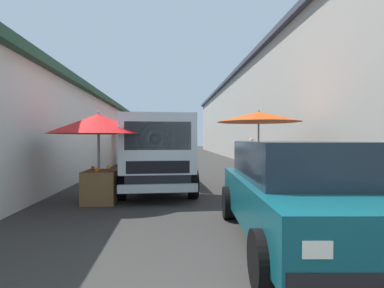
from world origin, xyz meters
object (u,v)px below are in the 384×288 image
at_px(vendor_by_crates, 251,152).
at_px(parked_scooter, 278,166).
at_px(fruit_stall_far_left, 134,134).
at_px(fruit_stall_near_right, 148,136).
at_px(fruit_stall_mid_lane, 259,126).
at_px(delivery_truck, 158,155).
at_px(hatchback_car, 300,191).
at_px(fruit_stall_near_left, 99,134).

height_order(vendor_by_crates, parked_scooter, vendor_by_crates).
relative_size(fruit_stall_far_left, fruit_stall_near_right, 1.09).
relative_size(fruit_stall_far_left, vendor_by_crates, 1.62).
relative_size(fruit_stall_mid_lane, fruit_stall_near_right, 1.15).
distance_m(fruit_stall_far_left, delivery_truck, 9.23).
height_order(fruit_stall_far_left, vendor_by_crates, fruit_stall_far_left).
distance_m(fruit_stall_mid_lane, vendor_by_crates, 4.70).
height_order(fruit_stall_near_right, delivery_truck, fruit_stall_near_right).
height_order(hatchback_car, vendor_by_crates, vendor_by_crates).
bearing_deg(fruit_stall_near_left, vendor_by_crates, -40.07).
bearing_deg(parked_scooter, fruit_stall_near_left, 124.35).
bearing_deg(fruit_stall_near_left, fruit_stall_near_right, -5.18).
bearing_deg(delivery_truck, parked_scooter, -55.55).
bearing_deg(delivery_truck, hatchback_car, -151.06).
relative_size(fruit_stall_near_left, parked_scooter, 1.41).
bearing_deg(delivery_truck, fruit_stall_near_right, 6.52).
bearing_deg(fruit_stall_near_right, fruit_stall_near_left, 174.82).
height_order(hatchback_car, parked_scooter, hatchback_car).
height_order(fruit_stall_near_left, hatchback_car, fruit_stall_near_left).
bearing_deg(fruit_stall_far_left, delivery_truck, -169.36).
distance_m(fruit_stall_far_left, fruit_stall_mid_lane, 9.31).
relative_size(fruit_stall_near_right, parked_scooter, 1.36).
bearing_deg(parked_scooter, vendor_by_crates, 7.46).
bearing_deg(fruit_stall_mid_lane, delivery_truck, 109.04).
xyz_separation_m(fruit_stall_mid_lane, parked_scooter, (1.96, -1.32, -1.43)).
distance_m(hatchback_car, vendor_by_crates, 9.70).
bearing_deg(parked_scooter, fruit_stall_mid_lane, 146.11).
bearing_deg(vendor_by_crates, fruit_stall_near_left, 139.93).
distance_m(fruit_stall_mid_lane, fruit_stall_near_left, 4.87).
bearing_deg(fruit_stall_far_left, hatchback_car, -163.36).
relative_size(fruit_stall_far_left, hatchback_car, 0.61).
relative_size(hatchback_car, parked_scooter, 2.44).
bearing_deg(hatchback_car, fruit_stall_near_left, 49.09).
height_order(fruit_stall_mid_lane, hatchback_car, fruit_stall_mid_lane).
relative_size(hatchback_car, delivery_truck, 0.80).
distance_m(delivery_truck, parked_scooter, 5.40).
bearing_deg(hatchback_car, fruit_stall_near_right, 15.99).
bearing_deg(fruit_stall_mid_lane, parked_scooter, -33.89).
xyz_separation_m(fruit_stall_near_right, vendor_by_crates, (-0.56, -4.79, -0.75)).
bearing_deg(fruit_stall_mid_lane, hatchback_car, 169.63).
relative_size(fruit_stall_far_left, fruit_stall_mid_lane, 0.95).
xyz_separation_m(fruit_stall_far_left, fruit_stall_near_left, (-9.95, -0.36, -0.15)).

